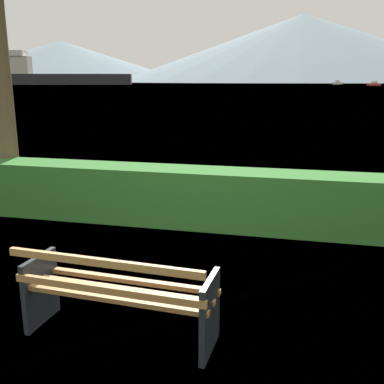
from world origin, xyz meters
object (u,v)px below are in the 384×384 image
(park_bench, at_px, (118,295))
(tender_far, at_px, (374,84))
(cargo_ship_large, at_px, (52,75))
(fishing_boat_near, at_px, (337,83))

(park_bench, distance_m, tender_far, 203.90)
(park_bench, height_order, cargo_ship_large, cargo_ship_large)
(cargo_ship_large, relative_size, tender_far, 11.29)
(tender_far, bearing_deg, fishing_boat_near, 100.56)
(fishing_boat_near, distance_m, tender_far, 58.33)
(fishing_boat_near, bearing_deg, tender_far, -79.44)
(cargo_ship_large, distance_m, tender_far, 153.68)
(park_bench, bearing_deg, tender_far, 81.18)
(fishing_boat_near, height_order, tender_far, fishing_boat_near)
(tender_far, bearing_deg, cargo_ship_large, 177.78)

